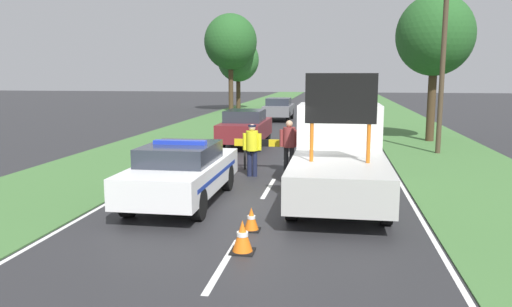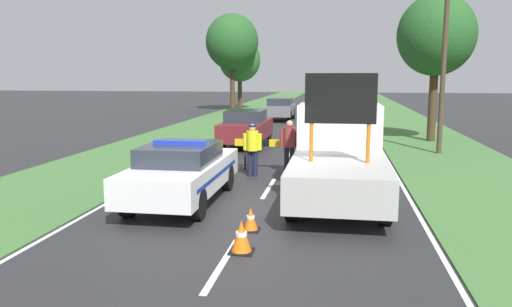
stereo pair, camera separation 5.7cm
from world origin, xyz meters
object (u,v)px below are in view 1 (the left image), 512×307
pedestrian_civilian (289,142)px  utility_pole (443,66)px  police_officer (252,145)px  work_truck (339,156)px  queued_car_suv_grey (279,109)px  roadside_tree_mid_left (238,60)px  queued_car_van_white (339,118)px  roadside_tree_near_left (231,42)px  road_barrier (286,145)px  traffic_cone_near_police (242,236)px  traffic_cone_centre_front (251,219)px  queued_car_wagon_maroon (245,127)px  roadside_tree_near_right (435,36)px  police_car (182,171)px

pedestrian_civilian → utility_pole: 7.97m
police_officer → work_truck: bearing=153.2°
queued_car_suv_grey → roadside_tree_mid_left: bearing=-65.0°
queued_car_van_white → roadside_tree_near_left: roadside_tree_near_left is taller
road_barrier → traffic_cone_near_police: road_barrier is taller
roadside_tree_mid_left → utility_pole: utility_pole is taller
work_truck → roadside_tree_mid_left: size_ratio=0.85×
road_barrier → queued_car_suv_grey: 18.74m
traffic_cone_near_police → utility_pole: utility_pole is taller
pedestrian_civilian → roadside_tree_near_left: (-7.72, 27.38, 4.98)m
traffic_cone_centre_front → roadside_tree_mid_left: (-7.32, 35.99, 4.29)m
queued_car_wagon_maroon → police_officer: bearing=102.1°
road_barrier → roadside_tree_mid_left: 30.48m
roadside_tree_near_right → utility_pole: (-0.36, -3.93, -1.46)m
work_truck → roadside_tree_near_right: roadside_tree_near_right is taller
queued_car_van_white → roadside_tree_near_right: 7.00m
utility_pole → work_truck: bearing=-116.6°
traffic_cone_centre_front → roadside_tree_near_left: size_ratio=0.06×
roadside_tree_mid_left → utility_pole: 28.06m
work_truck → road_barrier: size_ratio=1.58×
roadside_tree_near_left → roadside_tree_mid_left: roadside_tree_near_left is taller
traffic_cone_centre_front → utility_pole: (5.85, 11.23, 3.31)m
road_barrier → utility_pole: size_ratio=0.52×
police_officer → utility_pole: utility_pole is taller
queued_car_van_white → roadside_tree_mid_left: size_ratio=0.63×
traffic_cone_near_police → utility_pole: (5.80, 12.53, 3.25)m
work_truck → queued_car_van_white: 15.61m
road_barrier → queued_car_van_white: bearing=77.1°
traffic_cone_centre_front → work_truck: bearing=60.1°
road_barrier → traffic_cone_centre_front: road_barrier is taller
traffic_cone_near_police → roadside_tree_mid_left: 38.25m
police_car → work_truck: bearing=9.7°
police_car → utility_pole: 12.48m
queued_car_wagon_maroon → queued_car_van_white: queued_car_wagon_maroon is taller
traffic_cone_near_police → queued_car_suv_grey: 26.65m
roadside_tree_near_left → roadside_tree_mid_left: 2.83m
pedestrian_civilian → roadside_tree_near_right: 11.50m
utility_pole → queued_car_wagon_maroon: bearing=172.8°
pedestrian_civilian → queued_car_wagon_maroon: size_ratio=0.38×
queued_car_wagon_maroon → roadside_tree_mid_left: size_ratio=0.70×
traffic_cone_near_police → traffic_cone_centre_front: (-0.06, 1.30, -0.05)m
traffic_cone_centre_front → pedestrian_civilian: bearing=88.1°
road_barrier → roadside_tree_near_right: 11.29m
queued_car_wagon_maroon → roadside_tree_near_left: size_ratio=0.54×
queued_car_suv_grey → roadside_tree_near_right: roadside_tree_near_right is taller
pedestrian_civilian → roadside_tree_mid_left: bearing=108.4°
police_officer → queued_car_wagon_maroon: size_ratio=0.37×
roadside_tree_near_left → police_car: bearing=-80.3°
traffic_cone_near_police → roadside_tree_near_left: bearing=102.2°
queued_car_wagon_maroon → work_truck: bearing=114.4°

